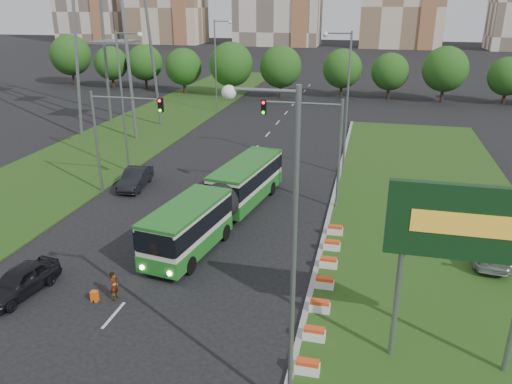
% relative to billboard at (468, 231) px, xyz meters
% --- Properties ---
extents(ground, '(360.00, 360.00, 0.00)m').
position_rel_billboard_xyz_m(ground, '(-12.25, 6.00, -6.16)').
color(ground, black).
rests_on(ground, ground).
extents(grass_median, '(14.00, 60.00, 0.15)m').
position_rel_billboard_xyz_m(grass_median, '(0.75, 14.00, -6.09)').
color(grass_median, '#294E16').
rests_on(grass_median, ground).
extents(median_kerb, '(0.30, 60.00, 0.18)m').
position_rel_billboard_xyz_m(median_kerb, '(-6.20, 14.00, -6.07)').
color(median_kerb, '#999999').
rests_on(median_kerb, ground).
extents(left_verge, '(12.00, 110.00, 0.10)m').
position_rel_billboard_xyz_m(left_verge, '(-30.25, 31.00, -6.11)').
color(left_verge, '#294E16').
rests_on(left_verge, ground).
extents(lane_markings, '(0.20, 100.00, 0.01)m').
position_rel_billboard_xyz_m(lane_markings, '(-15.25, 26.00, -6.16)').
color(lane_markings, silver).
rests_on(lane_markings, ground).
extents(flower_planters, '(1.10, 13.70, 0.60)m').
position_rel_billboard_xyz_m(flower_planters, '(-5.55, 4.60, -5.71)').
color(flower_planters, white).
rests_on(flower_planters, grass_median).
extents(billboard, '(6.00, 0.37, 8.00)m').
position_rel_billboard_xyz_m(billboard, '(0.00, 0.00, 0.00)').
color(billboard, gray).
rests_on(billboard, ground).
extents(traffic_mast_median, '(5.76, 0.32, 8.00)m').
position_rel_billboard_xyz_m(traffic_mast_median, '(-7.47, 16.00, -0.81)').
color(traffic_mast_median, gray).
rests_on(traffic_mast_median, ground).
extents(traffic_mast_left, '(5.76, 0.32, 8.00)m').
position_rel_billboard_xyz_m(traffic_mast_left, '(-22.63, 15.00, -0.81)').
color(traffic_mast_left, gray).
rests_on(traffic_mast_left, ground).
extents(street_lamps, '(36.00, 60.00, 12.00)m').
position_rel_billboard_xyz_m(street_lamps, '(-15.25, 16.00, -0.16)').
color(street_lamps, gray).
rests_on(street_lamps, ground).
extents(tree_line, '(120.00, 8.00, 9.00)m').
position_rel_billboard_xyz_m(tree_line, '(-2.25, 61.00, -1.66)').
color(tree_line, '#205015').
rests_on(tree_line, ground).
extents(articulated_bus, '(2.60, 16.68, 2.75)m').
position_rel_billboard_xyz_m(articulated_bus, '(-13.27, 11.53, -4.48)').
color(articulated_bus, beige).
rests_on(articulated_bus, ground).
extents(car_left_near, '(2.44, 4.67, 1.52)m').
position_rel_billboard_xyz_m(car_left_near, '(-20.79, 0.66, -5.41)').
color(car_left_near, black).
rests_on(car_left_near, ground).
extents(car_left_far, '(2.19, 4.87, 1.55)m').
position_rel_billboard_xyz_m(car_left_far, '(-22.14, 16.62, -5.39)').
color(car_left_far, black).
rests_on(car_left_far, ground).
extents(car_median, '(2.55, 5.17, 1.44)m').
position_rel_billboard_xyz_m(car_median, '(3.47, 9.90, -5.29)').
color(car_median, '#989CA1').
rests_on(car_median, grass_median).
extents(pedestrian, '(0.39, 0.58, 1.54)m').
position_rel_billboard_xyz_m(pedestrian, '(-15.83, 1.32, -5.39)').
color(pedestrian, gray).
rests_on(pedestrian, ground).
extents(shopping_trolley, '(0.33, 0.35, 0.57)m').
position_rel_billboard_xyz_m(shopping_trolley, '(-16.75, 0.90, -5.88)').
color(shopping_trolley, '#FF610D').
rests_on(shopping_trolley, ground).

